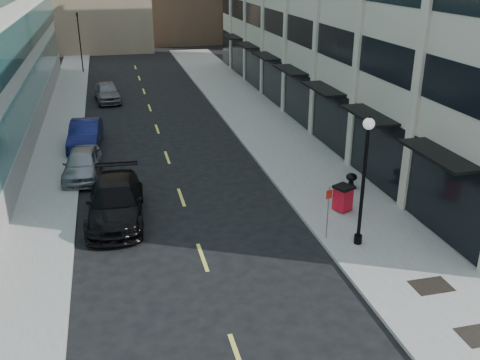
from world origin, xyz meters
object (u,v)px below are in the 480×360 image
trash_bin (343,197)px  sign_post (328,205)px  traffic_signal (77,16)px  lamppost (364,171)px  urn_planter (351,179)px  car_silver_sedan (82,164)px  car_blue_sedan (85,134)px  car_black_pickup (115,202)px  car_grey_sedan (107,92)px

trash_bin → sign_post: 3.06m
traffic_signal → sign_post: bearing=-74.9°
lamppost → urn_planter: lamppost is taller
car_silver_sedan → car_blue_sedan: 5.19m
car_blue_sedan → car_black_pickup: bearing=-77.0°
sign_post → urn_planter: size_ratio=3.01×
car_grey_sedan → sign_post: size_ratio=2.03×
car_silver_sedan → sign_post: (10.10, -9.93, 0.90)m
car_black_pickup → urn_planter: car_black_pickup is taller
car_blue_sedan → lamppost: size_ratio=0.93×
traffic_signal → car_black_pickup: 36.11m
car_black_pickup → car_silver_sedan: size_ratio=1.32×
car_blue_sedan → sign_post: size_ratio=2.14×
car_silver_sedan → urn_planter: bearing=-15.5°
sign_post → car_grey_sedan: bearing=92.6°
urn_planter → lamppost: bearing=-112.0°
car_blue_sedan → car_silver_sedan: bearing=-85.8°
car_grey_sedan → trash_bin: size_ratio=3.86×
car_blue_sedan → trash_bin: bearing=-42.4°
sign_post → car_black_pickup: bearing=138.5°
car_black_pickup → car_blue_sedan: 10.98m
car_blue_sedan → lamppost: lamppost is taller
car_black_pickup → urn_planter: 11.81m
traffic_signal → car_black_pickup: size_ratio=1.15×
car_black_pickup → car_grey_sedan: size_ratio=1.26×
traffic_signal → car_black_pickup: (2.30, -35.71, -4.84)m
sign_post → urn_planter: bearing=40.2°
car_grey_sedan → trash_bin: car_grey_sedan is taller
traffic_signal → urn_planter: 38.27m
car_silver_sedan → car_blue_sedan: (0.07, 5.19, 0.05)m
traffic_signal → car_grey_sedan: size_ratio=1.45×
car_silver_sedan → lamppost: 15.66m
car_black_pickup → sign_post: 9.54m
car_blue_sedan → sign_post: (10.03, -15.12, 0.84)m
car_blue_sedan → urn_planter: bearing=-33.0°
trash_bin → sign_post: size_ratio=0.52×
car_silver_sedan → car_grey_sedan: car_grey_sedan is taller
car_silver_sedan → lamppost: (11.20, -10.63, 2.58)m
urn_planter → traffic_signal: bearing=111.8°
car_black_pickup → car_silver_sedan: (-1.60, 5.68, -0.09)m
car_silver_sedan → trash_bin: size_ratio=3.70×
lamppost → car_blue_sedan: bearing=125.1°
traffic_signal → car_silver_sedan: size_ratio=1.52×
car_grey_sedan → lamppost: lamppost is taller
traffic_signal → car_grey_sedan: (2.30, -13.00, -4.90)m
car_black_pickup → lamppost: (9.60, -4.95, 2.49)m
traffic_signal → urn_planter: (14.10, -35.22, -5.09)m
sign_post → car_silver_sedan: bearing=120.6°
car_silver_sedan → lamppost: bearing=-37.9°
traffic_signal → sign_post: size_ratio=2.95×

